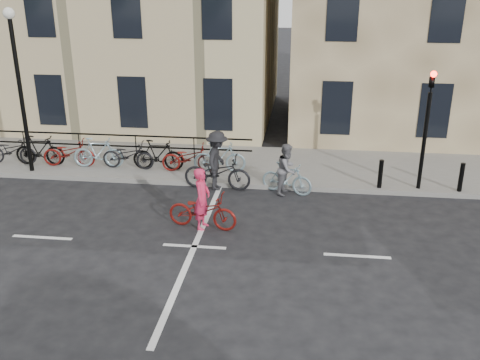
# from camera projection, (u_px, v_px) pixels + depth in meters

# --- Properties ---
(ground) EXTENTS (120.00, 120.00, 0.00)m
(ground) POSITION_uv_depth(u_px,v_px,m) (194.00, 247.00, 13.34)
(ground) COLOR black
(ground) RESTS_ON ground
(sidewalk) EXTENTS (46.00, 4.00, 0.15)m
(sidewalk) POSITION_uv_depth(u_px,v_px,m) (119.00, 160.00, 19.33)
(sidewalk) COLOR slate
(sidewalk) RESTS_ON ground
(building_west) EXTENTS (20.00, 10.00, 10.00)m
(building_west) POSITION_uv_depth(u_px,v_px,m) (56.00, 3.00, 24.56)
(building_west) COLOR #C7B986
(building_west) RESTS_ON sidewalk
(traffic_light) EXTENTS (0.18, 0.30, 3.90)m
(traffic_light) POSITION_uv_depth(u_px,v_px,m) (427.00, 116.00, 15.77)
(traffic_light) COLOR black
(traffic_light) RESTS_ON sidewalk
(lamp_post) EXTENTS (0.36, 0.36, 5.28)m
(lamp_post) POSITION_uv_depth(u_px,v_px,m) (17.00, 71.00, 16.91)
(lamp_post) COLOR black
(lamp_post) RESTS_ON sidewalk
(bollard_east) EXTENTS (0.14, 0.14, 0.90)m
(bollard_east) POSITION_uv_depth(u_px,v_px,m) (380.00, 174.00, 16.49)
(bollard_east) COLOR black
(bollard_east) RESTS_ON sidewalk
(bollard_west) EXTENTS (0.14, 0.14, 0.90)m
(bollard_west) POSITION_uv_depth(u_px,v_px,m) (461.00, 177.00, 16.21)
(bollard_west) COLOR black
(bollard_west) RESTS_ON sidewalk
(parked_bikes) EXTENTS (9.35, 1.23, 1.05)m
(parked_bikes) POSITION_uv_depth(u_px,v_px,m) (112.00, 154.00, 18.22)
(parked_bikes) COLOR black
(parked_bikes) RESTS_ON sidewalk
(cyclist_pink) EXTENTS (1.97, 0.94, 1.68)m
(cyclist_pink) POSITION_uv_depth(u_px,v_px,m) (202.00, 208.00, 14.13)
(cyclist_pink) COLOR maroon
(cyclist_pink) RESTS_ON ground
(cyclist_grey) EXTENTS (1.70, 1.00, 1.59)m
(cyclist_grey) POSITION_uv_depth(u_px,v_px,m) (287.00, 174.00, 16.38)
(cyclist_grey) COLOR #83A0AC
(cyclist_grey) RESTS_ON ground
(cyclist_dark) EXTENTS (2.16, 1.26, 1.89)m
(cyclist_dark) POSITION_uv_depth(u_px,v_px,m) (217.00, 167.00, 16.69)
(cyclist_dark) COLOR black
(cyclist_dark) RESTS_ON ground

